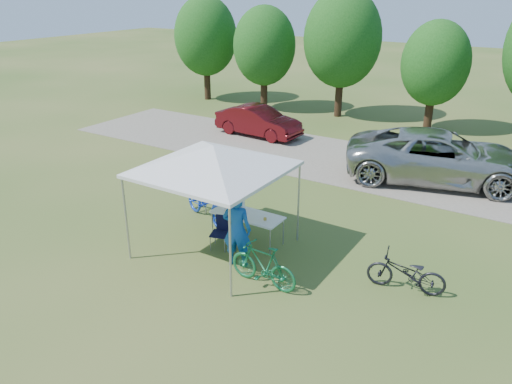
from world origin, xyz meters
TOP-DOWN VIEW (x-y plane):
  - ground at (0.00, 0.00)m, footprint 100.00×100.00m
  - gravel_strip at (0.00, 8.00)m, footprint 24.00×5.00m
  - canopy at (0.00, 0.00)m, footprint 4.53×4.53m
  - treeline at (-0.29, 14.05)m, footprint 24.89×4.28m
  - folding_table at (0.42, 0.77)m, footprint 1.86×0.77m
  - folding_chair at (0.04, 0.19)m, footprint 0.53×0.56m
  - cooler at (0.03, 0.77)m, footprint 0.46×0.32m
  - ice_cream_cup at (0.99, 0.72)m, footprint 0.08×0.08m
  - cyclist at (0.87, -0.35)m, footprint 0.78×0.62m
  - bike_blue at (-1.23, 1.20)m, footprint 2.22×1.51m
  - bike_green at (1.84, -0.76)m, footprint 1.69×0.53m
  - bike_dark at (4.56, 0.71)m, footprint 1.75×0.87m
  - minivan at (3.50, 7.76)m, footprint 6.61×4.31m
  - sedan at (-4.50, 9.16)m, footprint 3.95×1.58m

SIDE VIEW (x-z plane):
  - ground at x=0.00m, z-range 0.00..0.00m
  - gravel_strip at x=0.00m, z-range 0.00..0.02m
  - bike_dark at x=4.56m, z-range 0.00..0.88m
  - folding_chair at x=0.04m, z-range 0.07..0.90m
  - bike_green at x=1.84m, z-range 0.00..1.00m
  - bike_blue at x=-1.23m, z-range 0.00..1.10m
  - sedan at x=-4.50m, z-range 0.02..1.30m
  - folding_table at x=0.42m, z-range 0.34..1.10m
  - ice_cream_cup at x=0.99m, z-range 0.76..0.82m
  - minivan at x=3.50m, z-range 0.02..1.71m
  - cooler at x=0.03m, z-range 0.77..1.10m
  - cyclist at x=0.87m, z-range 0.00..1.87m
  - canopy at x=0.00m, z-range 1.15..4.15m
  - treeline at x=-0.29m, z-range 0.38..6.68m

